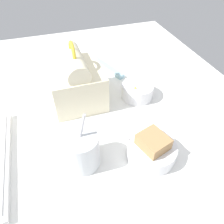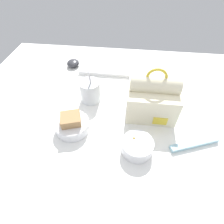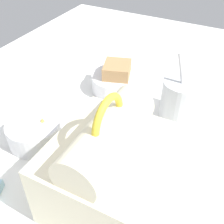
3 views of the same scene
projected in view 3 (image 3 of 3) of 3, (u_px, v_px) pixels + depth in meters
desk_surface at (127, 149)px, 57.51cm from camera, size 140.00×110.00×2.00cm
lunch_bag at (109, 167)px, 42.75cm from camera, size 19.00×16.56×20.81cm
soup_cup at (181, 99)px, 60.71cm from camera, size 8.64×8.64×15.96cm
bento_bowl_sandwich at (117, 80)px, 70.78cm from camera, size 12.66×12.66×7.45cm
bento_bowl_snacks at (35, 132)px, 56.35cm from camera, size 10.75×10.75×5.74cm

